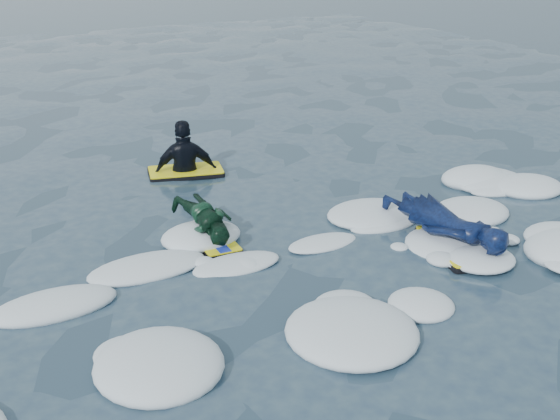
% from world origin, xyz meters
% --- Properties ---
extents(ground, '(120.00, 120.00, 0.00)m').
position_xyz_m(ground, '(0.00, 0.00, 0.00)').
color(ground, '#1D3345').
rests_on(ground, ground).
extents(foam_band, '(12.00, 3.10, 0.30)m').
position_xyz_m(foam_band, '(0.00, 1.03, 0.00)').
color(foam_band, white).
rests_on(foam_band, ground).
extents(prone_woman_unit, '(0.97, 1.86, 0.48)m').
position_xyz_m(prone_woman_unit, '(3.00, 0.69, 0.24)').
color(prone_woman_unit, black).
rests_on(prone_woman_unit, ground).
extents(prone_child_unit, '(0.65, 1.22, 0.47)m').
position_xyz_m(prone_child_unit, '(0.50, 2.16, 0.24)').
color(prone_child_unit, black).
rests_on(prone_child_unit, ground).
extents(waiting_rider_unit, '(1.26, 0.89, 1.71)m').
position_xyz_m(waiting_rider_unit, '(1.13, 4.56, 0.01)').
color(waiting_rider_unit, black).
rests_on(waiting_rider_unit, ground).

